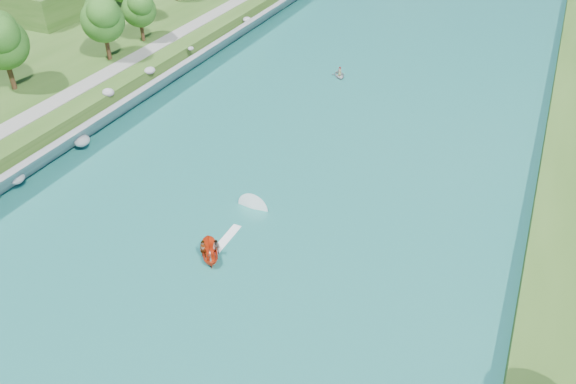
% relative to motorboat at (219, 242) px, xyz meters
% --- Properties ---
extents(ground, '(260.00, 260.00, 0.00)m').
position_rel_motorboat_xyz_m(ground, '(0.04, -2.19, -0.75)').
color(ground, '#2D5119').
rests_on(ground, ground).
extents(river_water, '(55.00, 240.00, 0.10)m').
position_rel_motorboat_xyz_m(river_water, '(0.04, 17.81, -0.70)').
color(river_water, '#1B6A5C').
rests_on(river_water, ground).
extents(riprap_bank, '(4.89, 236.00, 4.45)m').
position_rel_motorboat_xyz_m(riprap_bank, '(-25.82, 16.69, 1.06)').
color(riprap_bank, slate).
rests_on(riprap_bank, ground).
extents(riverside_path, '(3.00, 200.00, 0.10)m').
position_rel_motorboat_xyz_m(riverside_path, '(-32.46, 17.81, 2.80)').
color(riverside_path, gray).
rests_on(riverside_path, berm_west).
extents(motorboat, '(3.60, 18.81, 2.23)m').
position_rel_motorboat_xyz_m(motorboat, '(0.00, 0.00, 0.00)').
color(motorboat, red).
rests_on(motorboat, river_water).
extents(raft, '(3.33, 3.65, 1.67)m').
position_rel_motorboat_xyz_m(raft, '(-3.66, 44.08, -0.27)').
color(raft, gray).
rests_on(raft, river_water).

